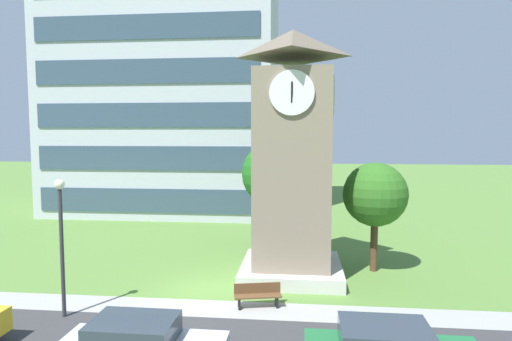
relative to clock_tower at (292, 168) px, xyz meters
name	(u,v)px	position (x,y,z in m)	size (l,w,h in m)	color
ground_plane	(206,291)	(-3.53, -2.31, -5.05)	(160.00, 160.00, 0.00)	#567F38
kerb_strip	(196,308)	(-3.53, -4.14, -5.05)	(120.00, 1.60, 0.01)	#9E9E99
office_building	(166,61)	(-11.05, 16.55, 7.75)	(18.49, 10.22, 25.60)	#B7BCC6
clock_tower	(292,168)	(0.00, 0.00, 0.00)	(4.58, 4.58, 11.23)	gray
park_bench	(258,295)	(-1.21, -3.78, -4.59)	(1.86, 0.86, 0.88)	brown
street_lamp	(61,230)	(-8.09, -5.39, -1.88)	(0.36, 0.36, 5.00)	#333338
tree_near_tower	(375,195)	(3.93, 1.15, -1.35)	(3.06, 3.06, 5.26)	#513823
tree_streetside	(274,174)	(-1.17, 6.05, -0.84)	(3.95, 3.95, 6.20)	#513823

